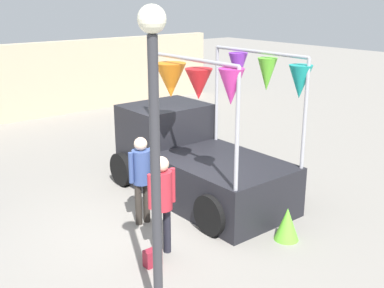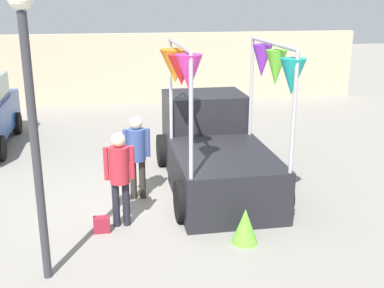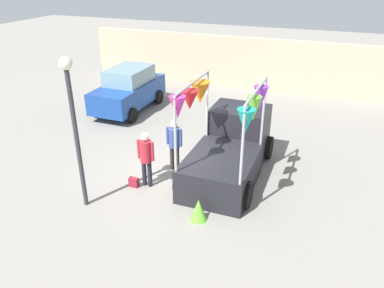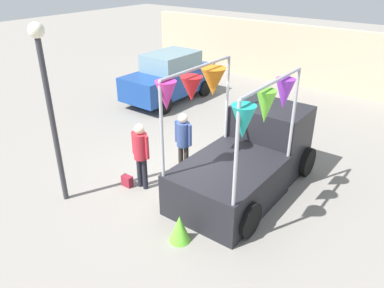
% 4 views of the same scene
% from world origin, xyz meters
% --- Properties ---
extents(ground_plane, '(60.00, 60.00, 0.00)m').
position_xyz_m(ground_plane, '(0.00, 0.00, 0.00)').
color(ground_plane, gray).
extents(vendor_truck, '(2.36, 4.08, 3.12)m').
position_xyz_m(vendor_truck, '(1.40, 0.71, 0.89)').
color(vendor_truck, black).
rests_on(vendor_truck, ground).
extents(person_customer, '(0.53, 0.34, 1.72)m').
position_xyz_m(person_customer, '(-0.62, -1.01, 1.04)').
color(person_customer, black).
rests_on(person_customer, ground).
extents(person_vendor, '(0.53, 0.34, 1.69)m').
position_xyz_m(person_vendor, '(-0.25, 0.16, 1.03)').
color(person_vendor, '#2D2823').
rests_on(person_vendor, ground).
extents(handbag, '(0.28, 0.16, 0.28)m').
position_xyz_m(handbag, '(-0.97, -1.21, 0.14)').
color(handbag, maroon).
rests_on(handbag, ground).
extents(street_lamp, '(0.32, 0.32, 4.07)m').
position_xyz_m(street_lamp, '(-1.75, -2.48, 2.64)').
color(street_lamp, '#333338').
rests_on(street_lamp, ground).
extents(folded_kite_bundle_lime, '(0.51, 0.51, 0.60)m').
position_xyz_m(folded_kite_bundle_lime, '(1.36, -2.00, 0.30)').
color(folded_kite_bundle_lime, '#66CC33').
rests_on(folded_kite_bundle_lime, ground).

